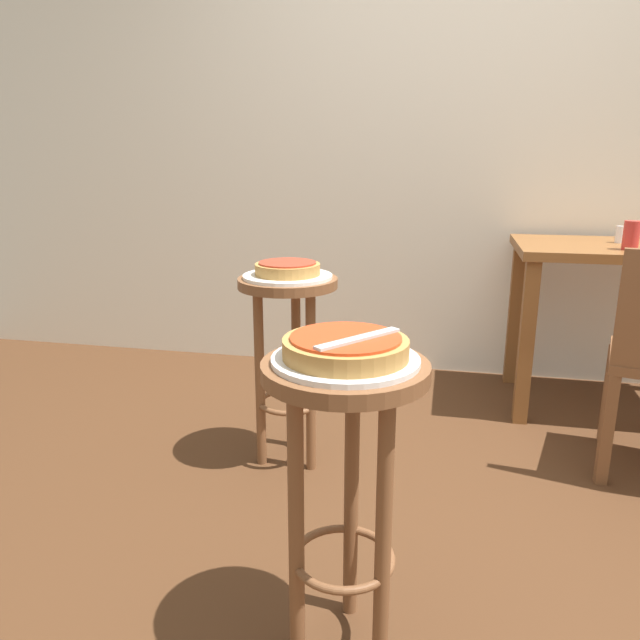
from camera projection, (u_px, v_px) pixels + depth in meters
name	position (u px, v px, depth m)	size (l,w,h in m)	color
ground_plane	(466.00, 552.00, 1.79)	(6.00, 6.00, 0.00)	#4C2D19
back_wall	(479.00, 81.00, 2.95)	(6.00, 0.10, 3.00)	silver
stool_foreground	(344.00, 447.00, 1.32)	(0.36, 0.36, 0.72)	brown
serving_plate_foreground	(345.00, 360.00, 1.26)	(0.32, 0.32, 0.01)	silver
pizza_foreground	(346.00, 347.00, 1.26)	(0.27, 0.27, 0.05)	#B78442
stool_middle	(288.00, 330.00, 2.21)	(0.36, 0.36, 0.72)	brown
serving_plate_middle	(288.00, 276.00, 2.15)	(0.32, 0.32, 0.01)	white
pizza_middle	(287.00, 268.00, 2.15)	(0.23, 0.23, 0.05)	#B78442
dining_table	(628.00, 276.00, 2.66)	(0.97, 0.61, 0.76)	brown
cup_near_edge	(631.00, 235.00, 2.47)	(0.06, 0.06, 0.12)	red
condiment_shaker	(620.00, 234.00, 2.68)	(0.04, 0.04, 0.08)	white
pizza_server_knife	(358.00, 338.00, 1.23)	(0.22, 0.02, 0.01)	silver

